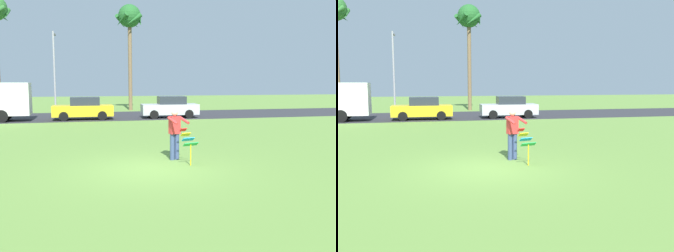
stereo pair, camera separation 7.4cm
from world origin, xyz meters
The scene contains 8 objects.
ground_plane centered at (0.00, 0.00, 0.00)m, with size 120.00×120.00×0.00m, color olive.
road_strip centered at (0.00, 18.39, 0.01)m, with size 120.00×8.00×0.01m, color #2D2D33.
person_kite_flyer centered at (1.06, 1.19, 0.95)m, with size 0.68×0.75×1.73m.
kite_held centered at (1.29, 0.39, 0.78)m, with size 0.53×0.70×1.16m.
parked_car_yellow centered at (-1.95, 15.99, 0.77)m, with size 4.21×1.86×1.60m.
parked_car_silver centered at (4.39, 15.99, 0.77)m, with size 4.26×1.95×1.60m.
palm_tree_right_near centered at (2.45, 24.12, 8.26)m, with size 2.58×2.71×9.78m.
streetlight_pole centered at (-4.31, 22.98, 4.00)m, with size 0.24×1.65×7.00m.
Camera 2 is at (-1.91, -10.95, 2.65)m, focal length 39.59 mm.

